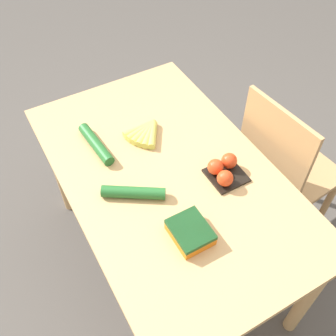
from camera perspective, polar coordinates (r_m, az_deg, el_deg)
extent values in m
plane|color=#4C4742|center=(2.20, 0.00, -13.04)|extent=(12.00, 12.00, 0.00)
cube|color=tan|center=(1.59, 0.00, -1.05)|extent=(1.32, 0.80, 0.03)
cylinder|color=tan|center=(2.18, -15.65, 0.03)|extent=(0.06, 0.06, 0.70)
cylinder|color=tan|center=(2.33, -0.02, 6.27)|extent=(0.06, 0.06, 0.70)
cylinder|color=tan|center=(1.83, 19.72, -17.06)|extent=(0.06, 0.06, 0.70)
cube|color=tan|center=(2.07, 17.30, -0.08)|extent=(0.45, 0.44, 0.03)
cube|color=tan|center=(1.78, 14.97, 2.39)|extent=(0.39, 0.06, 0.47)
cylinder|color=tan|center=(2.29, 22.07, -4.75)|extent=(0.04, 0.04, 0.43)
cylinder|color=tan|center=(2.40, 15.78, 0.83)|extent=(0.04, 0.04, 0.43)
cylinder|color=tan|center=(2.10, 16.21, -9.24)|extent=(0.04, 0.04, 0.43)
cylinder|color=tan|center=(2.22, 9.71, -2.91)|extent=(0.04, 0.04, 0.43)
sphere|color=brown|center=(1.76, -2.11, 6.55)|extent=(0.03, 0.03, 0.03)
cylinder|color=#CCC651|center=(1.74, -4.22, 5.63)|extent=(0.04, 0.15, 0.03)
cylinder|color=#CCC651|center=(1.73, -3.95, 5.38)|extent=(0.07, 0.15, 0.03)
cylinder|color=#CCC651|center=(1.72, -3.60, 5.16)|extent=(0.09, 0.15, 0.03)
cylinder|color=#CCC651|center=(1.71, -3.20, 5.00)|extent=(0.11, 0.14, 0.03)
cylinder|color=#CCC651|center=(1.71, -2.75, 4.89)|extent=(0.13, 0.13, 0.03)
cylinder|color=#CCC651|center=(1.71, -2.27, 4.85)|extent=(0.14, 0.11, 0.03)
cube|color=black|center=(1.59, 8.43, -1.06)|extent=(0.14, 0.14, 0.01)
sphere|color=red|center=(1.56, 6.90, 0.16)|extent=(0.06, 0.06, 0.06)
sphere|color=red|center=(1.53, 8.29, -1.48)|extent=(0.06, 0.06, 0.06)
sphere|color=red|center=(1.59, 8.87, 1.05)|extent=(0.06, 0.06, 0.06)
cube|color=orange|center=(1.39, 3.25, -9.27)|extent=(0.15, 0.13, 0.05)
cube|color=#19471E|center=(1.38, 3.28, -8.90)|extent=(0.15, 0.13, 0.02)
cylinder|color=#236028|center=(1.50, -5.04, -3.56)|extent=(0.17, 0.23, 0.05)
cylinder|color=#236028|center=(1.69, -10.42, 3.45)|extent=(0.25, 0.06, 0.05)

